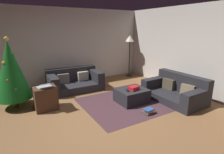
% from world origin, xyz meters
% --- Properties ---
extents(ground_plane, '(6.40, 6.40, 0.00)m').
position_xyz_m(ground_plane, '(0.00, 0.00, 0.00)').
color(ground_plane, brown).
extents(rear_partition, '(6.40, 0.12, 2.60)m').
position_xyz_m(rear_partition, '(0.00, 3.14, 1.30)').
color(rear_partition, silver).
rests_on(rear_partition, ground_plane).
extents(corner_partition, '(0.12, 6.40, 2.60)m').
position_xyz_m(corner_partition, '(3.14, 0.00, 1.30)').
color(corner_partition, silver).
rests_on(corner_partition, ground_plane).
extents(couch_left, '(1.67, 1.02, 0.67)m').
position_xyz_m(couch_left, '(0.11, 2.24, 0.27)').
color(couch_left, '#26262B').
rests_on(couch_left, ground_plane).
extents(couch_right, '(1.00, 1.64, 0.71)m').
position_xyz_m(couch_right, '(2.26, -0.03, 0.26)').
color(couch_right, '#26262B').
rests_on(couch_right, ground_plane).
extents(ottoman, '(0.78, 0.69, 0.36)m').
position_xyz_m(ottoman, '(1.09, 0.46, 0.18)').
color(ottoman, '#26262B').
rests_on(ottoman, ground_plane).
extents(gift_box, '(0.29, 0.24, 0.10)m').
position_xyz_m(gift_box, '(1.10, 0.39, 0.41)').
color(gift_box, red).
rests_on(gift_box, ottoman).
extents(tv_remote, '(0.10, 0.17, 0.02)m').
position_xyz_m(tv_remote, '(0.91, 0.40, 0.38)').
color(tv_remote, black).
rests_on(tv_remote, ottoman).
extents(christmas_tree, '(0.85, 0.85, 1.76)m').
position_xyz_m(christmas_tree, '(-1.63, 1.69, 0.95)').
color(christmas_tree, brown).
rests_on(christmas_tree, ground_plane).
extents(side_table, '(0.52, 0.44, 0.57)m').
position_xyz_m(side_table, '(-0.99, 1.17, 0.28)').
color(side_table, '#4C3323').
rests_on(side_table, ground_plane).
extents(laptop, '(0.37, 0.42, 0.18)m').
position_xyz_m(laptop, '(-0.98, 1.11, 0.62)').
color(laptop, silver).
rests_on(laptop, side_table).
extents(book_stack, '(0.30, 0.24, 0.12)m').
position_xyz_m(book_stack, '(1.04, -0.30, 0.05)').
color(book_stack, '#4C423D').
rests_on(book_stack, ground_plane).
extents(corner_lamp, '(0.36, 0.36, 1.65)m').
position_xyz_m(corner_lamp, '(2.60, 2.68, 1.40)').
color(corner_lamp, black).
rests_on(corner_lamp, ground_plane).
extents(area_rug, '(2.60, 2.00, 0.01)m').
position_xyz_m(area_rug, '(1.09, 0.46, 0.00)').
color(area_rug, '#492E34').
rests_on(area_rug, ground_plane).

